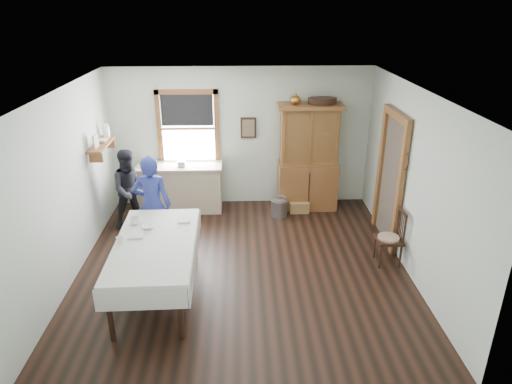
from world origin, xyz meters
TOP-DOWN VIEW (x-y plane):
  - room at (0.00, 0.00)m, footprint 5.01×5.01m
  - window at (-1.00, 2.46)m, footprint 1.18×0.07m
  - doorway at (2.46, 0.85)m, footprint 0.09×1.14m
  - wall_shelf at (-2.37, 1.54)m, footprint 0.24×1.00m
  - framed_picture at (0.15, 2.46)m, footprint 0.30×0.04m
  - rug_beater at (2.45, 0.30)m, footprint 0.01×0.27m
  - work_counter at (-1.17, 2.16)m, footprint 1.61×0.61m
  - china_hutch at (1.29, 2.18)m, footprint 1.21×0.58m
  - dining_table at (-1.18, -0.67)m, footprint 1.14×2.11m
  - spindle_chair at (2.26, 0.04)m, footprint 0.42×0.42m
  - pail at (0.71, 1.78)m, footprint 0.36×0.36m
  - wicker_basket at (1.11, 1.96)m, footprint 0.37×0.26m
  - woman_blue at (-1.42, 0.59)m, footprint 0.57×0.38m
  - figure_dark at (-1.96, 1.48)m, footprint 0.81×0.74m
  - table_cup_a at (-1.54, -0.13)m, footprint 0.15×0.15m
  - table_cup_b at (-1.63, -0.68)m, footprint 0.13×0.13m
  - table_bowl at (-1.33, -0.26)m, footprint 0.23×0.23m
  - counter_book at (-1.77, 2.03)m, footprint 0.20×0.25m
  - counter_bowl at (-1.80, 2.09)m, footprint 0.19×0.19m
  - shelf_bowl at (-2.37, 1.55)m, footprint 0.22×0.22m

SIDE VIEW (x-z plane):
  - wicker_basket at x=1.11m, z-range 0.00..0.22m
  - pail at x=0.71m, z-range 0.00..0.33m
  - dining_table at x=-1.18m, z-range 0.00..0.84m
  - spindle_chair at x=2.26m, z-range 0.00..0.91m
  - work_counter at x=-1.17m, z-range 0.00..0.92m
  - figure_dark at x=-1.96m, z-range 0.00..1.34m
  - woman_blue at x=-1.42m, z-range 0.00..1.51m
  - table_bowl at x=-1.33m, z-range 0.84..0.89m
  - table_cup_b at x=-1.63m, z-range 0.84..0.93m
  - table_cup_a at x=-1.54m, z-range 0.84..0.94m
  - counter_book at x=-1.77m, z-range 0.92..0.94m
  - counter_bowl at x=-1.80m, z-range 0.92..0.98m
  - china_hutch at x=1.29m, z-range 0.00..2.06m
  - doorway at x=2.46m, z-range 0.05..2.27m
  - room at x=0.00m, z-range 0.00..2.70m
  - framed_picture at x=0.15m, z-range 1.35..1.75m
  - wall_shelf at x=-2.37m, z-range 1.35..1.79m
  - shelf_bowl at x=-2.37m, z-range 1.57..1.62m
  - window at x=-1.00m, z-range 0.90..2.38m
  - rug_beater at x=2.45m, z-range 1.58..1.86m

